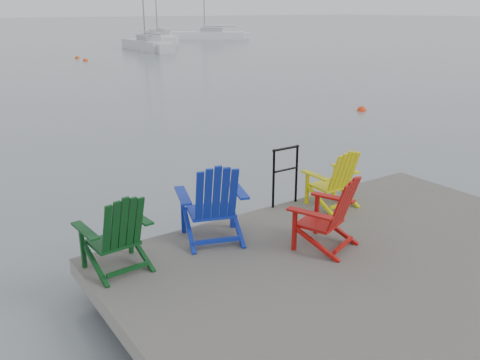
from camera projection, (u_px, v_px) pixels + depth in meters
ground at (400, 314)px, 5.85m from camera, size 400.00×400.00×0.00m
dock at (403, 287)px, 5.73m from camera, size 6.00×5.00×1.40m
handrail at (285, 170)px, 7.56m from camera, size 0.48×0.04×0.90m
chair_green at (117, 232)px, 5.65m from camera, size 0.78×0.73×0.94m
chair_blue at (213, 202)px, 6.36m from camera, size 1.01×0.96×1.06m
chair_red at (329, 212)px, 6.19m from camera, size 0.91×0.87×0.95m
chair_yellow at (335, 178)px, 7.53m from camera, size 0.72×0.67×0.89m
sailboat_near at (147, 46)px, 41.92m from camera, size 2.11×7.16×9.97m
sailboat_mid at (159, 39)px, 51.58m from camera, size 4.29×8.85×11.81m
sailboat_far at (209, 36)px, 56.66m from camera, size 7.68×6.57×11.18m
buoy_a at (362, 111)px, 17.35m from camera, size 0.32×0.32×0.32m
buoy_c at (85, 61)px, 33.60m from camera, size 0.34×0.34×0.34m
buoy_d at (77, 58)px, 35.36m from camera, size 0.32×0.32×0.32m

